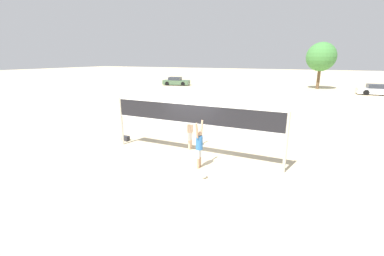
# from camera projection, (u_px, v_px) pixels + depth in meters

# --- Properties ---
(ground_plane) EXTENTS (200.00, 200.00, 0.00)m
(ground_plane) POSITION_uv_depth(u_px,v_px,m) (192.00, 156.00, 11.71)
(ground_plane) COLOR beige
(volleyball_net) EXTENTS (8.06, 0.12, 2.43)m
(volleyball_net) POSITION_uv_depth(u_px,v_px,m) (192.00, 119.00, 11.25)
(volleyball_net) COLOR beige
(volleyball_net) RESTS_ON ground_plane
(player_spiker) EXTENTS (0.28, 0.68, 1.95)m
(player_spiker) POSITION_uv_depth(u_px,v_px,m) (199.00, 144.00, 10.25)
(player_spiker) COLOR tan
(player_spiker) RESTS_ON ground_plane
(player_blocker) EXTENTS (0.28, 0.71, 2.15)m
(player_blocker) POSITION_uv_depth(u_px,v_px,m) (190.00, 127.00, 12.32)
(player_blocker) COLOR beige
(player_blocker) RESTS_ON ground_plane
(volleyball) EXTENTS (0.22, 0.22, 0.22)m
(volleyball) POSITION_uv_depth(u_px,v_px,m) (204.00, 175.00, 9.56)
(volleyball) COLOR white
(volleyball) RESTS_ON ground_plane
(gear_bag) EXTENTS (0.38, 0.26, 0.26)m
(gear_bag) POSITION_uv_depth(u_px,v_px,m) (126.00, 138.00, 13.89)
(gear_bag) COLOR #2D2D33
(gear_bag) RESTS_ON ground_plane
(parked_car_near) EXTENTS (4.67, 2.02, 1.28)m
(parked_car_near) POSITION_uv_depth(u_px,v_px,m) (378.00, 90.00, 31.00)
(parked_car_near) COLOR silver
(parked_car_near) RESTS_ON ground_plane
(parked_car_mid) EXTENTS (4.58, 2.72, 1.33)m
(parked_car_mid) POSITION_uv_depth(u_px,v_px,m) (176.00, 81.00, 42.20)
(parked_car_mid) COLOR #4C6B4C
(parked_car_mid) RESTS_ON ground_plane
(tree_left_cluster) EXTENTS (4.02, 4.02, 6.52)m
(tree_left_cluster) POSITION_uv_depth(u_px,v_px,m) (321.00, 57.00, 36.14)
(tree_left_cluster) COLOR brown
(tree_left_cluster) RESTS_ON ground_plane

